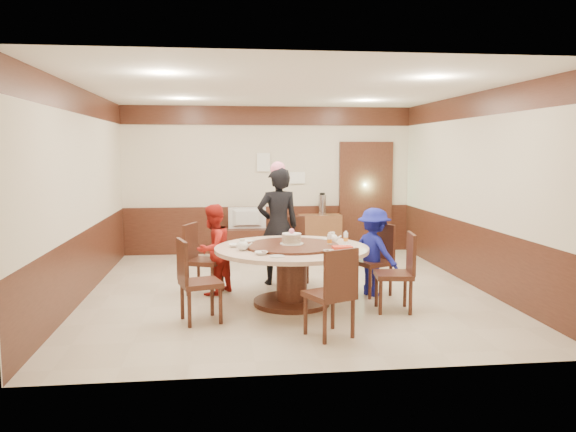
{
  "coord_description": "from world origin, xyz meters",
  "views": [
    {
      "loc": [
        -0.9,
        -7.74,
        1.97
      ],
      "look_at": [
        -0.02,
        -0.34,
        1.1
      ],
      "focal_mm": 35.0,
      "sensor_mm": 36.0,
      "label": 1
    }
  ],
  "objects": [
    {
      "name": "tv_stand",
      "position": [
        -0.43,
        2.75,
        0.25
      ],
      "size": [
        0.85,
        0.45,
        0.5
      ],
      "primitive_type": "cube",
      "color": "#3F1E13",
      "rests_on": "ground"
    },
    {
      "name": "television",
      "position": [
        -0.43,
        2.75,
        0.7
      ],
      "size": [
        0.71,
        0.1,
        0.41
      ],
      "primitive_type": "imported",
      "rotation": [
        0.0,
        0.0,
        3.14
      ],
      "color": "gray",
      "rests_on": "tv_stand"
    },
    {
      "name": "bottle_1",
      "position": [
        0.7,
        -0.65,
        0.83
      ],
      "size": [
        0.06,
        0.06,
        0.16
      ],
      "primitive_type": "cylinder",
      "color": "white",
      "rests_on": "banquet_table"
    },
    {
      "name": "notice_left",
      "position": [
        -0.1,
        2.96,
        1.75
      ],
      "size": [
        0.25,
        0.0,
        0.35
      ],
      "primitive_type": "cube",
      "color": "white",
      "rests_on": "room"
    },
    {
      "name": "person_blue",
      "position": [
        1.15,
        -0.41,
        0.6
      ],
      "size": [
        0.8,
        0.89,
        1.2
      ],
      "primitive_type": "imported",
      "rotation": [
        0.0,
        0.0,
        2.15
      ],
      "color": "navy",
      "rests_on": "ground"
    },
    {
      "name": "bowl_1",
      "position": [
        0.36,
        -1.25,
        0.77
      ],
      "size": [
        0.14,
        0.14,
        0.04
      ],
      "primitive_type": "imported",
      "color": "white",
      "rests_on": "banquet_table"
    },
    {
      "name": "chair_3",
      "position": [
        -1.18,
        -1.35,
        0.3
      ],
      "size": [
        0.55,
        0.55,
        0.97
      ],
      "rotation": [
        0.0,
        0.0,
        5.0
      ],
      "color": "#3F1E13",
      "rests_on": "ground"
    },
    {
      "name": "chair_1",
      "position": [
        0.17,
        0.56,
        0.3
      ],
      "size": [
        0.46,
        0.46,
        0.97
      ],
      "rotation": [
        0.0,
        0.0,
        3.18
      ],
      "color": "#3F1E13",
      "rests_on": "ground"
    },
    {
      "name": "saucer_near",
      "position": [
        -0.27,
        -1.39,
        0.76
      ],
      "size": [
        0.18,
        0.18,
        0.01
      ],
      "primitive_type": "cylinder",
      "color": "white",
      "rests_on": "banquet_table"
    },
    {
      "name": "bowl_2",
      "position": [
        -0.44,
        -1.23,
        0.77
      ],
      "size": [
        0.15,
        0.15,
        0.04
      ],
      "primitive_type": "imported",
      "color": "white",
      "rests_on": "banquet_table"
    },
    {
      "name": "chair_5",
      "position": [
        1.21,
        -1.18,
        0.3
      ],
      "size": [
        0.51,
        0.5,
        0.97
      ],
      "rotation": [
        0.0,
        0.0,
        7.72
      ],
      "color": "#3F1E13",
      "rests_on": "ground"
    },
    {
      "name": "chair_2",
      "position": [
        -1.16,
        -0.04,
        0.3
      ],
      "size": [
        0.58,
        0.57,
        0.97
      ],
      "rotation": [
        0.0,
        0.0,
        4.33
      ],
      "color": "#3F1E13",
      "rests_on": "ground"
    },
    {
      "name": "birthday_cake",
      "position": [
        -0.02,
        -0.7,
        0.85
      ],
      "size": [
        0.3,
        0.3,
        0.2
      ],
      "color": "white",
      "rests_on": "banquet_table"
    },
    {
      "name": "thermos",
      "position": [
        1.01,
        2.78,
        0.94
      ],
      "size": [
        0.15,
        0.15,
        0.38
      ],
      "primitive_type": "cylinder",
      "color": "silver",
      "rests_on": "side_cabinet"
    },
    {
      "name": "bowl_4",
      "position": [
        -0.74,
        -0.66,
        0.77
      ],
      "size": [
        0.17,
        0.17,
        0.04
      ],
      "primitive_type": "imported",
      "color": "white",
      "rests_on": "banquet_table"
    },
    {
      "name": "notice_right",
      "position": [
        0.55,
        2.96,
        1.45
      ],
      "size": [
        0.3,
        0.0,
        0.22
      ],
      "primitive_type": "cube",
      "color": "white",
      "rests_on": "room"
    },
    {
      "name": "teapot_left",
      "position": [
        -0.66,
        -0.92,
        0.81
      ],
      "size": [
        0.17,
        0.15,
        0.13
      ],
      "primitive_type": "ellipsoid",
      "color": "white",
      "rests_on": "banquet_table"
    },
    {
      "name": "person_standing",
      "position": [
        -0.08,
        0.41,
        0.86
      ],
      "size": [
        0.69,
        0.52,
        1.72
      ],
      "primitive_type": "imported",
      "rotation": [
        0.0,
        0.0,
        3.32
      ],
      "color": "black",
      "rests_on": "ground"
    },
    {
      "name": "person_red",
      "position": [
        -1.03,
        -0.08,
        0.62
      ],
      "size": [
        0.74,
        0.77,
        1.24
      ],
      "primitive_type": "imported",
      "rotation": [
        0.0,
        0.0,
        4.07
      ],
      "color": "#B01E17",
      "rests_on": "ground"
    },
    {
      "name": "room",
      "position": [
        0.01,
        0.01,
        1.08
      ],
      "size": [
        6.0,
        6.04,
        2.84
      ],
      "color": "beige",
      "rests_on": "ground"
    },
    {
      "name": "bottle_0",
      "position": [
        0.47,
        -0.76,
        0.83
      ],
      "size": [
        0.06,
        0.06,
        0.16
      ],
      "primitive_type": "cylinder",
      "color": "white",
      "rests_on": "banquet_table"
    },
    {
      "name": "saucer_far",
      "position": [
        0.43,
        -0.24,
        0.76
      ],
      "size": [
        0.18,
        0.18,
        0.01
      ],
      "primitive_type": "cylinder",
      "color": "white",
      "rests_on": "banquet_table"
    },
    {
      "name": "bowl_0",
      "position": [
        -0.55,
        -0.4,
        0.77
      ],
      "size": [
        0.16,
        0.16,
        0.04
      ],
      "primitive_type": "imported",
      "color": "white",
      "rests_on": "banquet_table"
    },
    {
      "name": "shrimp_platter",
      "position": [
        0.55,
        -1.12,
        0.78
      ],
      "size": [
        0.3,
        0.2,
        0.06
      ],
      "color": "white",
      "rests_on": "banquet_table"
    },
    {
      "name": "bowl_3",
      "position": [
        0.66,
        -0.92,
        0.77
      ],
      "size": [
        0.13,
        0.13,
        0.04
      ],
      "primitive_type": "imported",
      "color": "white",
      "rests_on": "banquet_table"
    },
    {
      "name": "banquet_table",
      "position": [
        -0.02,
        -0.74,
        0.53
      ],
      "size": [
        1.96,
        1.96,
        0.78
      ],
      "color": "#3F1E13",
      "rests_on": "ground"
    },
    {
      "name": "chair_4",
      "position": [
        0.23,
        -2.05,
        0.3
      ],
      "size": [
        0.58,
        0.59,
        0.97
      ],
      "rotation": [
        0.0,
        0.0,
        6.71
      ],
      "color": "#3F1E13",
      "rests_on": "ground"
    },
    {
      "name": "teapot_right",
      "position": [
        0.55,
        -0.49,
        0.81
      ],
      "size": [
        0.17,
        0.15,
        0.13
      ],
      "primitive_type": "ellipsoid",
      "color": "white",
      "rests_on": "banquet_table"
    },
    {
      "name": "side_cabinet",
      "position": [
        0.96,
        2.78,
        0.38
      ],
      "size": [
        0.8,
        0.4,
        0.75
      ],
      "primitive_type": "cube",
      "color": "brown",
      "rests_on": "ground"
    },
    {
      "name": "chair_0",
      "position": [
        1.15,
        -0.37,
        0.3
      ],
      "size": [
        0.59,
        0.58,
        0.97
      ],
      "rotation": [
        0.0,
        0.0,
        2.0
      ],
      "color": "#3F1E13",
      "rests_on": "ground"
    }
  ]
}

